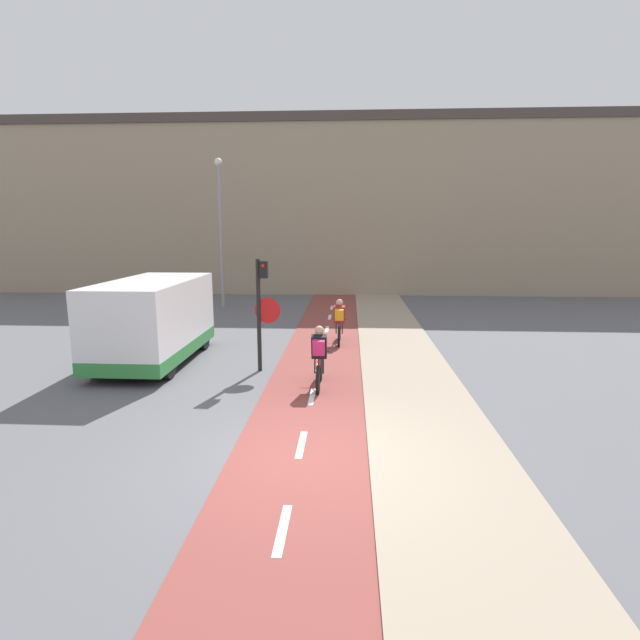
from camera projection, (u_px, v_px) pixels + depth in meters
ground_plane at (299, 459)px, 8.24m from camera, size 120.00×120.00×0.00m
bike_lane at (299, 458)px, 8.24m from camera, size 2.31×60.00×0.02m
sidewalk_strip at (443, 461)px, 8.10m from camera, size 2.40×60.00×0.05m
building_row_background at (336, 207)px, 29.51m from camera, size 60.00×5.20×9.78m
traffic_light_pole at (262, 302)px, 12.93m from camera, size 0.67×0.25×2.96m
street_lamp_far at (220, 218)px, 23.11m from camera, size 0.36×0.36×6.84m
cyclist_near at (319, 358)px, 11.76m from camera, size 0.46×1.68×1.49m
cyclist_far at (339, 323)px, 16.18m from camera, size 0.46×1.62×1.47m
van at (153, 322)px, 13.92m from camera, size 2.11×4.75×2.32m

